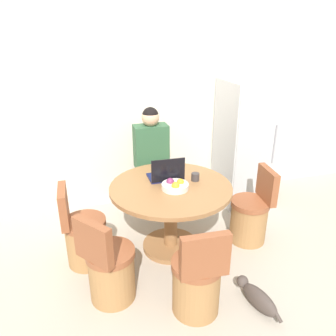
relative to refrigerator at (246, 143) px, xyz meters
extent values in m
plane|color=#B2A899|center=(-1.25, -1.12, -0.80)|extent=(12.00, 12.00, 0.00)
cube|color=beige|center=(-1.25, 0.38, 0.50)|extent=(7.00, 0.06, 2.60)
cube|color=silver|center=(0.00, 0.01, 0.00)|extent=(0.64, 0.66, 1.61)
cube|color=#AFB2B5|center=(0.00, -0.33, 0.00)|extent=(0.62, 0.01, 1.51)
cylinder|color=gray|center=(0.19, -0.34, 0.08)|extent=(0.02, 0.02, 0.48)
cylinder|color=olive|center=(-1.26, -0.80, -0.78)|extent=(0.59, 0.59, 0.05)
cylinder|color=olive|center=(-1.26, -0.80, -0.43)|extent=(0.14, 0.14, 0.65)
cylinder|color=olive|center=(-1.26, -0.80, -0.09)|extent=(1.22, 1.22, 0.04)
cylinder|color=#9E7042|center=(-1.94, -1.33, -0.59)|extent=(0.39, 0.39, 0.43)
cylinder|color=brown|center=(-1.94, -1.33, -0.35)|extent=(0.41, 0.41, 0.06)
cube|color=brown|center=(-2.07, -1.44, -0.14)|extent=(0.28, 0.34, 0.36)
cylinder|color=#9E7042|center=(-2.12, -0.79, -0.59)|extent=(0.39, 0.39, 0.43)
cylinder|color=brown|center=(-2.12, -0.79, -0.35)|extent=(0.41, 0.41, 0.06)
cube|color=brown|center=(-2.29, -0.79, -0.14)|extent=(0.07, 0.37, 0.36)
cylinder|color=#9E7042|center=(-0.39, -0.90, -0.59)|extent=(0.39, 0.39, 0.43)
cylinder|color=brown|center=(-0.39, -0.90, -0.35)|extent=(0.41, 0.41, 0.06)
cube|color=brown|center=(-0.23, -0.91, -0.14)|extent=(0.11, 0.38, 0.36)
cylinder|color=#9E7042|center=(-1.30, -1.67, -0.59)|extent=(0.39, 0.39, 0.43)
cylinder|color=brown|center=(-1.30, -1.67, -0.35)|extent=(0.41, 0.41, 0.06)
cube|color=brown|center=(-1.30, -1.83, -0.14)|extent=(0.38, 0.09, 0.36)
cube|color=#2D2D38|center=(-1.27, 0.13, -0.56)|extent=(0.28, 0.16, 0.49)
cube|color=#2D2D38|center=(-1.27, 0.07, -0.25)|extent=(0.32, 0.36, 0.14)
cube|color=#2D5638|center=(-1.27, -0.01, 0.08)|extent=(0.40, 0.22, 0.52)
sphere|color=tan|center=(-1.27, -0.01, 0.43)|extent=(0.20, 0.20, 0.20)
sphere|color=black|center=(-1.27, -0.01, 0.46)|extent=(0.19, 0.19, 0.19)
cube|color=#141947|center=(-1.26, -0.60, -0.06)|extent=(0.35, 0.25, 0.02)
cube|color=black|center=(-1.26, -0.72, 0.07)|extent=(0.35, 0.01, 0.24)
cylinder|color=beige|center=(-1.24, -0.88, -0.04)|extent=(0.26, 0.26, 0.05)
sphere|color=orange|center=(-1.18, -0.87, -0.01)|extent=(0.07, 0.07, 0.07)
sphere|color=#7A2D5B|center=(-1.27, -0.83, -0.01)|extent=(0.08, 0.08, 0.08)
sphere|color=orange|center=(-1.25, -0.94, 0.00)|extent=(0.08, 0.08, 0.08)
cylinder|color=#383333|center=(-0.98, -0.75, -0.03)|extent=(0.08, 0.08, 0.08)
ellipsoid|color=#473D38|center=(-0.78, -1.81, -0.71)|extent=(0.21, 0.40, 0.18)
sphere|color=#473D38|center=(-0.83, -1.61, -0.68)|extent=(0.10, 0.10, 0.10)
cylinder|color=#473D38|center=(-0.74, -1.98, -0.70)|extent=(0.07, 0.16, 0.12)
camera|label=1|loc=(-2.09, -3.60, 1.37)|focal=35.00mm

